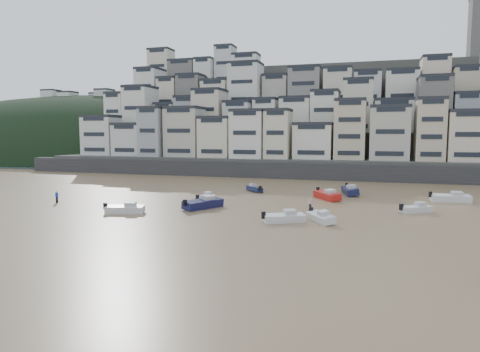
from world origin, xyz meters
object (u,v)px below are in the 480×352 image
(boat_b, at_px, (320,216))
(person_blue, at_px, (57,197))
(boat_a, at_px, (284,216))
(boat_g, at_px, (451,197))
(boat_j, at_px, (125,208))
(person_pink, at_px, (310,204))
(boat_i, at_px, (350,189))
(boat_d, at_px, (416,207))
(boat_e, at_px, (327,194))
(boat_c, at_px, (203,202))
(boat_h, at_px, (254,188))
(boat_f, at_px, (206,197))

(boat_b, xyz_separation_m, person_blue, (-38.07, 2.36, 0.19))
(boat_a, bearing_deg, boat_g, 16.29)
(boat_j, height_order, person_pink, person_pink)
(boat_i, bearing_deg, boat_d, 19.34)
(boat_e, height_order, boat_j, boat_e)
(boat_a, relative_size, boat_i, 0.80)
(boat_e, height_order, boat_g, boat_e)
(boat_b, xyz_separation_m, person_pink, (-2.09, 7.14, 0.19))
(boat_c, distance_m, boat_i, 26.24)
(boat_d, xyz_separation_m, boat_e, (-11.89, 7.55, 0.20))
(person_pink, bearing_deg, boat_g, 33.44)
(boat_g, bearing_deg, boat_b, -135.64)
(boat_j, bearing_deg, boat_g, 11.37)
(boat_g, relative_size, boat_j, 1.13)
(person_pink, bearing_deg, boat_j, -158.02)
(boat_a, bearing_deg, boat_c, 126.04)
(boat_h, height_order, person_pink, person_pink)
(boat_i, bearing_deg, boat_g, 63.20)
(boat_d, xyz_separation_m, person_pink, (-13.14, -2.29, 0.23))
(boat_b, relative_size, person_blue, 2.86)
(boat_d, distance_m, boat_f, 29.15)
(boat_f, distance_m, boat_i, 23.96)
(boat_c, relative_size, boat_d, 1.37)
(boat_f, bearing_deg, boat_d, -75.79)
(boat_b, height_order, boat_c, boat_c)
(boat_c, distance_m, boat_f, 6.44)
(boat_b, xyz_separation_m, boat_f, (-18.08, 10.44, -0.11))
(boat_b, distance_m, person_blue, 38.14)
(boat_f, height_order, boat_h, boat_h)
(boat_b, height_order, person_pink, person_pink)
(boat_f, distance_m, boat_j, 13.72)
(person_blue, bearing_deg, boat_i, 27.13)
(boat_f, xyz_separation_m, boat_i, (20.37, 12.60, 0.30))
(boat_d, distance_m, person_pink, 13.34)
(boat_c, relative_size, boat_e, 1.05)
(boat_g, xyz_separation_m, boat_h, (-30.44, 2.60, -0.20))
(person_pink, bearing_deg, boat_d, 9.87)
(boat_a, height_order, boat_j, boat_j)
(boat_g, xyz_separation_m, boat_i, (-14.48, 3.45, 0.07))
(boat_h, xyz_separation_m, boat_i, (15.97, 0.85, 0.27))
(boat_a, xyz_separation_m, boat_d, (14.99, 10.76, -0.06))
(boat_i, height_order, person_blue, boat_i)
(boat_a, relative_size, boat_d, 1.09)
(boat_b, distance_m, boat_e, 17.00)
(boat_d, bearing_deg, boat_b, -173.97)
(boat_d, distance_m, boat_j, 37.05)
(boat_g, distance_m, person_blue, 57.48)
(boat_g, bearing_deg, boat_f, -170.37)
(boat_i, bearing_deg, person_blue, -76.28)
(boat_g, xyz_separation_m, person_pink, (-18.86, -12.45, 0.06))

